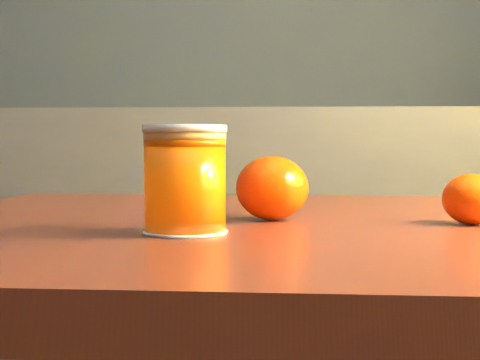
{
  "coord_description": "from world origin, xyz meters",
  "views": [
    {
      "loc": [
        0.72,
        -0.46,
        0.81
      ],
      "look_at": [
        0.69,
        0.13,
        0.78
      ],
      "focal_mm": 50.0,
      "sensor_mm": 36.0,
      "label": 1
    }
  ],
  "objects": [
    {
      "name": "kitchen_counter",
      "position": [
        0.0,
        1.45,
        0.45
      ],
      "size": [
        3.15,
        0.6,
        0.9
      ],
      "primitive_type": "cube",
      "color": "#504F54",
      "rests_on": "ground"
    },
    {
      "name": "orange_back",
      "position": [
        0.91,
        0.2,
        0.76
      ],
      "size": [
        0.07,
        0.07,
        0.05
      ],
      "primitive_type": "ellipsoid",
      "rotation": [
        0.0,
        0.0,
        0.25
      ],
      "color": "#FF4705",
      "rests_on": "table"
    },
    {
      "name": "orange_front",
      "position": [
        0.71,
        0.23,
        0.76
      ],
      "size": [
        0.1,
        0.1,
        0.07
      ],
      "primitive_type": "ellipsoid",
      "rotation": [
        0.0,
        0.0,
        -0.35
      ],
      "color": "#FF4705",
      "rests_on": "table"
    },
    {
      "name": "table",
      "position": [
        0.81,
        0.23,
        0.64
      ],
      "size": [
        0.99,
        0.71,
        0.73
      ],
      "rotation": [
        0.0,
        0.0,
        -0.03
      ],
      "color": "maroon",
      "rests_on": "ground"
    },
    {
      "name": "juice_glass",
      "position": [
        0.64,
        0.12,
        0.78
      ],
      "size": [
        0.07,
        0.07,
        0.09
      ],
      "rotation": [
        0.0,
        0.0,
        -0.37
      ],
      "color": "#F55604",
      "rests_on": "table"
    }
  ]
}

